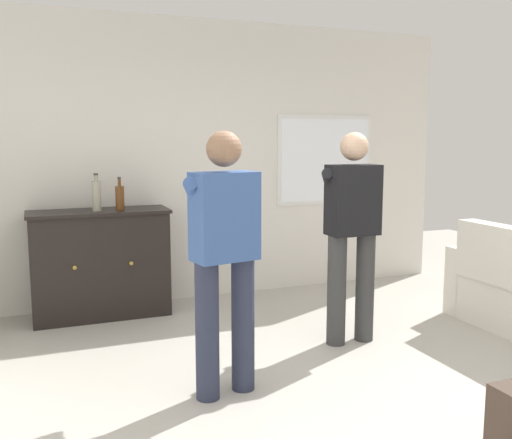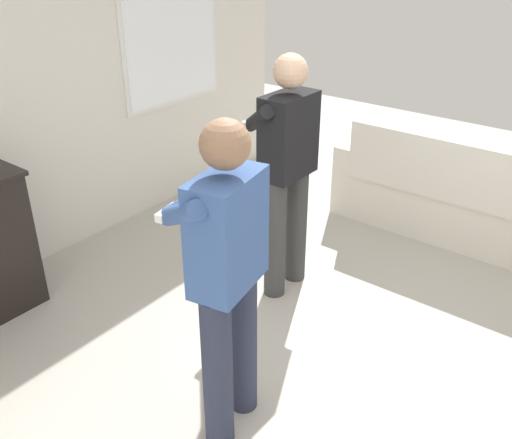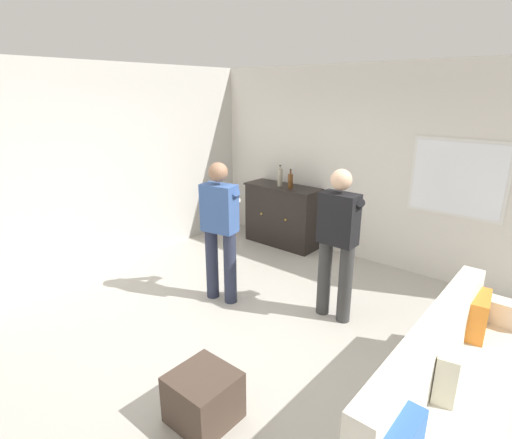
# 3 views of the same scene
# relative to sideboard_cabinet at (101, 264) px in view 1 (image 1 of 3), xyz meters

# --- Properties ---
(ground) EXTENTS (10.40, 10.40, 0.00)m
(ground) POSITION_rel_sideboard_cabinet_xyz_m (1.22, -2.30, -0.50)
(ground) COLOR #B2ADA3
(wall_back_with_window) EXTENTS (5.20, 0.15, 2.80)m
(wall_back_with_window) POSITION_rel_sideboard_cabinet_xyz_m (1.26, 0.36, 0.90)
(wall_back_with_window) COLOR silver
(wall_back_with_window) RESTS_ON ground
(sideboard_cabinet) EXTENTS (1.25, 0.49, 0.99)m
(sideboard_cabinet) POSITION_rel_sideboard_cabinet_xyz_m (0.00, 0.00, 0.00)
(sideboard_cabinet) COLOR black
(sideboard_cabinet) RESTS_ON ground
(bottle_wine_green) EXTENTS (0.08, 0.08, 0.34)m
(bottle_wine_green) POSITION_rel_sideboard_cabinet_xyz_m (-0.02, -0.05, 0.63)
(bottle_wine_green) COLOR gray
(bottle_wine_green) RESTS_ON sideboard_cabinet
(bottle_liquor_amber) EXTENTS (0.08, 0.08, 0.30)m
(bottle_liquor_amber) POSITION_rel_sideboard_cabinet_xyz_m (0.19, -0.05, 0.61)
(bottle_liquor_amber) COLOR #593314
(bottle_liquor_amber) RESTS_ON sideboard_cabinet
(person_standing_left) EXTENTS (0.55, 0.51, 1.68)m
(person_standing_left) POSITION_rel_sideboard_cabinet_xyz_m (0.55, -1.95, 0.44)
(person_standing_left) COLOR #282D42
(person_standing_left) RESTS_ON ground
(person_standing_right) EXTENTS (0.56, 0.47, 1.68)m
(person_standing_right) POSITION_rel_sideboard_cabinet_xyz_m (1.78, -1.42, 0.44)
(person_standing_right) COLOR #383838
(person_standing_right) RESTS_ON ground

